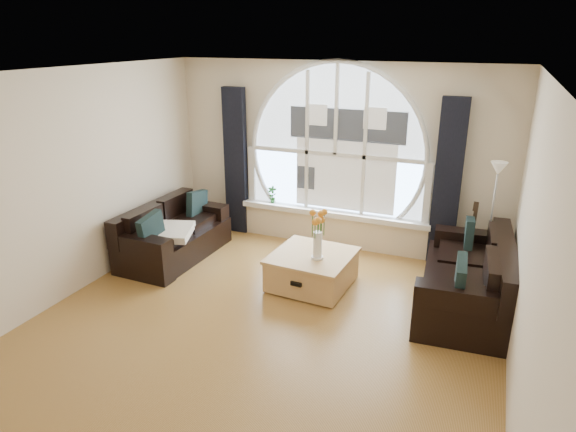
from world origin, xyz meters
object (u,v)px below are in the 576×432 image
Objects in this scene: guitar at (472,238)px; potted_plant at (272,194)px; coffee_chest at (312,268)px; floor_lamp at (490,224)px; sofa_left at (174,231)px; vase_flowers at (318,229)px; sofa_right at (467,276)px.

potted_plant is at bearing -176.69° from guitar.
guitar is (1.82, 1.09, 0.29)m from coffee_chest.
guitar is at bearing 143.60° from floor_lamp.
vase_flowers is at bearing -2.97° from sofa_left.
potted_plant is at bearing 54.79° from sofa_left.
sofa_right is 0.88m from floor_lamp.
sofa_left is at bearing -157.07° from guitar.
sofa_right is at bearing -80.28° from guitar.
vase_flowers is at bearing -40.84° from coffee_chest.
coffee_chest is (-1.84, -0.17, -0.16)m from sofa_right.
vase_flowers is at bearing -136.85° from guitar.
sofa_left is 6.39× the size of potted_plant.
potted_plant is (-1.26, 1.47, -0.14)m from vase_flowers.
potted_plant reaches higher than coffee_chest.
floor_lamp reaches higher than coffee_chest.
coffee_chest is at bearing -0.58° from sofa_left.
vase_flowers is 0.44× the size of floor_lamp.
floor_lamp is 3.22m from potted_plant.
potted_plant is at bearing 133.96° from coffee_chest.
sofa_right is 2.71× the size of vase_flowers.
vase_flowers reaches higher than sofa_right.
potted_plant is (-1.16, 1.37, 0.45)m from coffee_chest.
guitar is (-0.02, 0.91, 0.13)m from sofa_right.
floor_lamp reaches higher than sofa_right.
sofa_left is 0.91× the size of sofa_right.
sofa_right is 1.81m from vase_flowers.
sofa_right is at bearing -21.69° from potted_plant.
vase_flowers is 0.66× the size of guitar.
vase_flowers is (-1.74, -0.27, 0.43)m from sofa_right.
sofa_right is at bearing 9.02° from coffee_chest.
sofa_left is at bearing -126.93° from potted_plant.
floor_lamp is at bearing 28.52° from coffee_chest.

